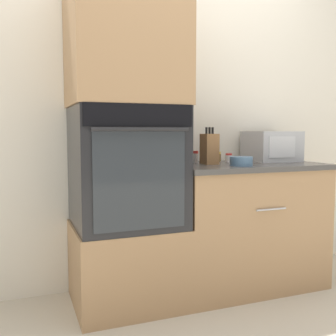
{
  "coord_description": "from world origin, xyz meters",
  "views": [
    {
      "loc": [
        -0.96,
        -2.07,
        1.1
      ],
      "look_at": [
        -0.09,
        0.21,
        0.87
      ],
      "focal_mm": 42.0,
      "sensor_mm": 36.0,
      "label": 1
    }
  ],
  "objects_px": {
    "knife_block": "(209,149)",
    "condiment_jar_far": "(229,158)",
    "condiment_jar_mid": "(218,157)",
    "microwave": "(271,146)",
    "wall_oven": "(126,167)",
    "condiment_jar_near": "(196,157)",
    "bowl": "(241,161)"
  },
  "relations": [
    {
      "from": "knife_block",
      "to": "condiment_jar_far",
      "type": "bearing_deg",
      "value": 28.45
    },
    {
      "from": "condiment_jar_mid",
      "to": "condiment_jar_far",
      "type": "relative_size",
      "value": 1.15
    },
    {
      "from": "condiment_jar_mid",
      "to": "microwave",
      "type": "bearing_deg",
      "value": -13.88
    },
    {
      "from": "wall_oven",
      "to": "condiment_jar_far",
      "type": "height_order",
      "value": "wall_oven"
    },
    {
      "from": "wall_oven",
      "to": "condiment_jar_near",
      "type": "distance_m",
      "value": 0.6
    },
    {
      "from": "wall_oven",
      "to": "condiment_jar_mid",
      "type": "bearing_deg",
      "value": 16.23
    },
    {
      "from": "wall_oven",
      "to": "condiment_jar_mid",
      "type": "xyz_separation_m",
      "value": [
        0.76,
        0.22,
        0.03
      ]
    },
    {
      "from": "bowl",
      "to": "condiment_jar_near",
      "type": "height_order",
      "value": "condiment_jar_near"
    },
    {
      "from": "wall_oven",
      "to": "microwave",
      "type": "xyz_separation_m",
      "value": [
        1.16,
        0.12,
        0.11
      ]
    },
    {
      "from": "condiment_jar_far",
      "to": "condiment_jar_mid",
      "type": "bearing_deg",
      "value": 131.24
    },
    {
      "from": "wall_oven",
      "to": "bowl",
      "type": "relative_size",
      "value": 4.95
    },
    {
      "from": "wall_oven",
      "to": "bowl",
      "type": "xyz_separation_m",
      "value": [
        0.73,
        -0.15,
        0.03
      ]
    },
    {
      "from": "bowl",
      "to": "condiment_jar_near",
      "type": "relative_size",
      "value": 1.77
    },
    {
      "from": "wall_oven",
      "to": "condiment_jar_mid",
      "type": "relative_size",
      "value": 10.16
    },
    {
      "from": "wall_oven",
      "to": "microwave",
      "type": "relative_size",
      "value": 2.08
    },
    {
      "from": "microwave",
      "to": "bowl",
      "type": "distance_m",
      "value": 0.51
    },
    {
      "from": "microwave",
      "to": "knife_block",
      "type": "relative_size",
      "value": 1.42
    },
    {
      "from": "knife_block",
      "to": "bowl",
      "type": "xyz_separation_m",
      "value": [
        0.14,
        -0.19,
        -0.08
      ]
    },
    {
      "from": "knife_block",
      "to": "condiment_jar_far",
      "type": "height_order",
      "value": "knife_block"
    },
    {
      "from": "knife_block",
      "to": "condiment_jar_near",
      "type": "bearing_deg",
      "value": 101.4
    },
    {
      "from": "knife_block",
      "to": "condiment_jar_mid",
      "type": "height_order",
      "value": "knife_block"
    },
    {
      "from": "wall_oven",
      "to": "condiment_jar_mid",
      "type": "distance_m",
      "value": 0.79
    },
    {
      "from": "condiment_jar_near",
      "to": "microwave",
      "type": "bearing_deg",
      "value": -6.63
    },
    {
      "from": "microwave",
      "to": "knife_block",
      "type": "bearing_deg",
      "value": -171.52
    },
    {
      "from": "knife_block",
      "to": "condiment_jar_near",
      "type": "relative_size",
      "value": 2.99
    },
    {
      "from": "bowl",
      "to": "condiment_jar_mid",
      "type": "height_order",
      "value": "condiment_jar_mid"
    },
    {
      "from": "wall_oven",
      "to": "condiment_jar_far",
      "type": "distance_m",
      "value": 0.83
    },
    {
      "from": "condiment_jar_far",
      "to": "condiment_jar_near",
      "type": "bearing_deg",
      "value": 172.19
    },
    {
      "from": "wall_oven",
      "to": "bowl",
      "type": "height_order",
      "value": "wall_oven"
    },
    {
      "from": "condiment_jar_mid",
      "to": "condiment_jar_far",
      "type": "height_order",
      "value": "condiment_jar_mid"
    },
    {
      "from": "wall_oven",
      "to": "condiment_jar_far",
      "type": "bearing_deg",
      "value": 10.85
    },
    {
      "from": "knife_block",
      "to": "wall_oven",
      "type": "bearing_deg",
      "value": -176.44
    }
  ]
}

